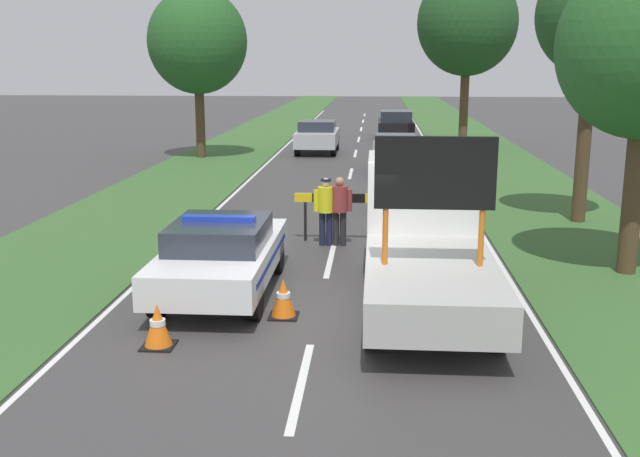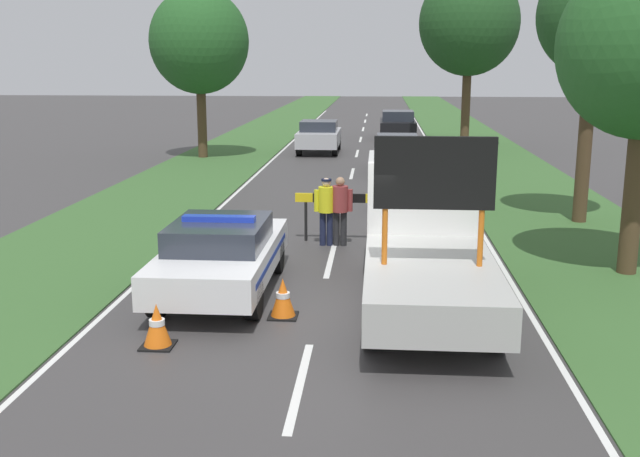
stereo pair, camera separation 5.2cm
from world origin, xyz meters
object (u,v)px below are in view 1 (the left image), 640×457
at_px(pedestrian_civilian, 340,206).
at_px(work_truck, 425,234).
at_px(traffic_cone_near_police, 158,326).
at_px(roadside_tree_mid_left, 197,42).
at_px(traffic_cone_near_truck, 463,229).
at_px(queued_car_suv_grey, 395,152).
at_px(road_barrier, 347,202).
at_px(roadside_tree_mid_right, 467,23).
at_px(police_car, 222,254).
at_px(queued_car_sedan_black, 396,124).
at_px(roadside_tree_near_left, 593,18).
at_px(queued_car_van_white, 414,177).
at_px(police_officer, 326,206).
at_px(queued_car_sedan_silver, 317,136).
at_px(traffic_cone_centre_front, 283,298).

bearing_deg(pedestrian_civilian, work_truck, -80.47).
height_order(traffic_cone_near_police, roadside_tree_mid_left, roadside_tree_mid_left).
xyz_separation_m(traffic_cone_near_truck, queued_car_suv_grey, (-1.34, 11.60, 0.44)).
relative_size(road_barrier, roadside_tree_mid_right, 0.30).
height_order(police_car, queued_car_sedan_black, queued_car_sedan_black).
distance_m(police_car, road_barrier, 4.74).
distance_m(traffic_cone_near_truck, roadside_tree_near_left, 6.48).
bearing_deg(queued_car_van_white, work_truck, 88.54).
relative_size(traffic_cone_near_police, roadside_tree_near_left, 0.10).
bearing_deg(roadside_tree_near_left, pedestrian_civilian, -153.96).
bearing_deg(work_truck, traffic_cone_near_truck, -108.66).
xyz_separation_m(queued_car_van_white, queued_car_suv_grey, (-0.39, 6.76, -0.07)).
xyz_separation_m(police_officer, traffic_cone_near_police, (-2.09, -6.54, -0.61)).
height_order(queued_car_suv_grey, roadside_tree_mid_right, roadside_tree_mid_right).
relative_size(work_truck, traffic_cone_near_truck, 9.35).
relative_size(queued_car_sedan_silver, roadside_tree_mid_right, 0.47).
bearing_deg(pedestrian_civilian, queued_car_sedan_silver, 80.59).
relative_size(police_car, police_officer, 2.94).
xyz_separation_m(road_barrier, pedestrian_civilian, (-0.16, -0.41, 0.00)).
bearing_deg(traffic_cone_centre_front, roadside_tree_mid_right, 77.18).
bearing_deg(police_officer, pedestrian_civilian, 160.38).
bearing_deg(roadside_tree_near_left, queued_car_van_white, 151.84).
bearing_deg(roadside_tree_mid_left, traffic_cone_centre_front, -73.31).
bearing_deg(queued_car_suv_grey, queued_car_van_white, 93.27).
distance_m(work_truck, traffic_cone_near_truck, 4.43).
distance_m(police_officer, traffic_cone_centre_front, 5.11).
bearing_deg(roadside_tree_mid_right, road_barrier, -103.89).
xyz_separation_m(traffic_cone_near_police, queued_car_sedan_silver, (0.49, 24.54, 0.45)).
bearing_deg(police_officer, work_truck, 98.23).
distance_m(roadside_tree_mid_left, roadside_tree_mid_right, 12.80).
height_order(work_truck, traffic_cone_centre_front, work_truck).
bearing_deg(police_officer, roadside_tree_near_left, -175.79).
bearing_deg(pedestrian_civilian, roadside_tree_mid_left, 98.26).
relative_size(pedestrian_civilian, queued_car_van_white, 0.38).
bearing_deg(police_car, roadside_tree_near_left, 44.71).
distance_m(traffic_cone_near_police, roadside_tree_near_left, 13.82).
height_order(police_officer, traffic_cone_near_truck, police_officer).
xyz_separation_m(queued_car_suv_grey, roadside_tree_near_left, (4.66, -9.05, 4.51)).
height_order(traffic_cone_near_truck, queued_car_sedan_silver, queued_car_sedan_silver).
relative_size(work_truck, traffic_cone_centre_front, 9.00).
distance_m(traffic_cone_centre_front, roadside_tree_near_left, 11.75).
bearing_deg(police_car, work_truck, 6.52).
relative_size(work_truck, police_officer, 3.82).
relative_size(work_truck, queued_car_sedan_black, 1.40).
relative_size(road_barrier, queued_car_sedan_black, 0.58).
xyz_separation_m(police_car, queued_car_sedan_black, (3.88, 28.70, 0.07)).
distance_m(police_car, police_officer, 4.15).
distance_m(traffic_cone_near_truck, queued_car_sedan_black, 24.43).
bearing_deg(queued_car_van_white, traffic_cone_near_truck, 101.10).
relative_size(traffic_cone_centre_front, roadside_tree_mid_right, 0.08).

